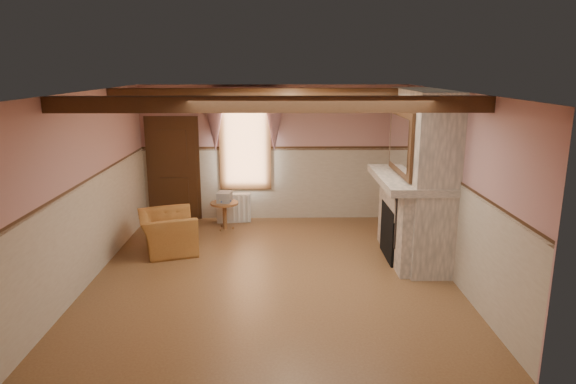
{
  "coord_description": "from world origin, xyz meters",
  "views": [
    {
      "loc": [
        0.13,
        -7.57,
        3.15
      ],
      "look_at": [
        0.25,
        0.8,
        1.1
      ],
      "focal_mm": 32.0,
      "sensor_mm": 36.0,
      "label": 1
    }
  ],
  "objects_px": {
    "oil_lamp": "(404,162)",
    "armchair": "(168,232)",
    "bowl": "(413,175)",
    "radiator": "(234,208)",
    "mantel_clock": "(399,161)",
    "side_table": "(225,216)"
  },
  "relations": [
    {
      "from": "radiator",
      "to": "mantel_clock",
      "type": "xyz_separation_m",
      "value": [
        3.09,
        -1.3,
        1.22
      ]
    },
    {
      "from": "armchair",
      "to": "radiator",
      "type": "height_order",
      "value": "armchair"
    },
    {
      "from": "radiator",
      "to": "oil_lamp",
      "type": "relative_size",
      "value": 2.5
    },
    {
      "from": "oil_lamp",
      "to": "armchair",
      "type": "bearing_deg",
      "value": -178.75
    },
    {
      "from": "mantel_clock",
      "to": "armchair",
      "type": "bearing_deg",
      "value": -173.9
    },
    {
      "from": "radiator",
      "to": "bowl",
      "type": "xyz_separation_m",
      "value": [
        3.09,
        -2.28,
        1.16
      ]
    },
    {
      "from": "armchair",
      "to": "mantel_clock",
      "type": "bearing_deg",
      "value": -101.46
    },
    {
      "from": "bowl",
      "to": "oil_lamp",
      "type": "distance_m",
      "value": 0.64
    },
    {
      "from": "bowl",
      "to": "oil_lamp",
      "type": "relative_size",
      "value": 1.21
    },
    {
      "from": "bowl",
      "to": "oil_lamp",
      "type": "height_order",
      "value": "oil_lamp"
    },
    {
      "from": "side_table",
      "to": "mantel_clock",
      "type": "distance_m",
      "value": 3.55
    },
    {
      "from": "radiator",
      "to": "armchair",
      "type": "bearing_deg",
      "value": -125.99
    },
    {
      "from": "oil_lamp",
      "to": "bowl",
      "type": "bearing_deg",
      "value": -90.0
    },
    {
      "from": "side_table",
      "to": "radiator",
      "type": "relative_size",
      "value": 0.79
    },
    {
      "from": "side_table",
      "to": "oil_lamp",
      "type": "distance_m",
      "value": 3.66
    },
    {
      "from": "mantel_clock",
      "to": "oil_lamp",
      "type": "height_order",
      "value": "oil_lamp"
    },
    {
      "from": "side_table",
      "to": "radiator",
      "type": "xyz_separation_m",
      "value": [
        0.14,
        0.48,
        0.02
      ]
    },
    {
      "from": "bowl",
      "to": "mantel_clock",
      "type": "height_order",
      "value": "mantel_clock"
    },
    {
      "from": "radiator",
      "to": "bowl",
      "type": "distance_m",
      "value": 4.01
    },
    {
      "from": "armchair",
      "to": "mantel_clock",
      "type": "relative_size",
      "value": 4.44
    },
    {
      "from": "side_table",
      "to": "bowl",
      "type": "height_order",
      "value": "bowl"
    },
    {
      "from": "radiator",
      "to": "mantel_clock",
      "type": "relative_size",
      "value": 2.92
    }
  ]
}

